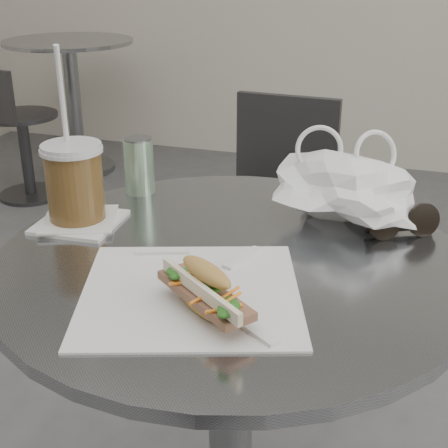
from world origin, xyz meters
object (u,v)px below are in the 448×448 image
(chair_far, at_px, (269,243))
(sunglasses, at_px, (403,224))
(cafe_table, at_px, (231,392))
(banh_mi, at_px, (205,290))
(iced_coffee, at_px, (75,183))
(bg_table, at_px, (73,91))
(drink_can, at_px, (139,165))
(bg_chair, at_px, (18,141))

(chair_far, distance_m, sunglasses, 0.90)
(cafe_table, xyz_separation_m, sunglasses, (0.26, 0.16, 0.30))
(sunglasses, bearing_deg, cafe_table, -178.73)
(banh_mi, distance_m, sunglasses, 0.41)
(iced_coffee, bearing_deg, banh_mi, -34.47)
(banh_mi, bearing_deg, sunglasses, 92.18)
(bg_table, relative_size, iced_coffee, 2.36)
(drink_can, bearing_deg, bg_chair, 132.74)
(bg_table, xyz_separation_m, iced_coffee, (1.30, -2.16, 0.35))
(sunglasses, distance_m, drink_can, 0.52)
(banh_mi, xyz_separation_m, drink_can, (-0.28, 0.39, 0.02))
(cafe_table, distance_m, chair_far, 0.87)
(drink_can, bearing_deg, cafe_table, -39.65)
(cafe_table, height_order, sunglasses, sunglasses)
(sunglasses, bearing_deg, bg_table, 102.34)
(chair_far, bearing_deg, drink_can, 82.91)
(cafe_table, height_order, bg_chair, cafe_table)
(bg_table, xyz_separation_m, chair_far, (1.46, -1.35, -0.11))
(cafe_table, bearing_deg, drink_can, 140.35)
(chair_far, relative_size, drink_can, 6.96)
(chair_far, xyz_separation_m, sunglasses, (0.39, -0.70, 0.41))
(bg_chair, distance_m, sunglasses, 2.49)
(chair_far, height_order, bg_chair, chair_far)
(bg_table, bearing_deg, cafe_table, -53.97)
(sunglasses, bearing_deg, bg_chair, 110.77)
(banh_mi, height_order, iced_coffee, iced_coffee)
(banh_mi, height_order, sunglasses, banh_mi)
(chair_far, height_order, drink_can, drink_can)
(cafe_table, relative_size, banh_mi, 3.63)
(bg_table, xyz_separation_m, drink_can, (1.34, -1.99, 0.33))
(chair_far, xyz_separation_m, drink_can, (-0.12, -0.64, 0.44))
(bg_table, distance_m, chair_far, 1.99)
(chair_far, xyz_separation_m, banh_mi, (0.15, -1.03, 0.42))
(sunglasses, bearing_deg, chair_far, 89.55)
(cafe_table, bearing_deg, bg_table, 126.03)
(banh_mi, bearing_deg, cafe_table, 133.53)
(iced_coffee, bearing_deg, bg_table, 121.04)
(banh_mi, bearing_deg, iced_coffee, -176.91)
(bg_table, bearing_deg, drink_can, -55.96)
(bg_table, bearing_deg, chair_far, -42.67)
(chair_far, bearing_deg, cafe_table, 102.87)
(bg_chair, bearing_deg, chair_far, -19.31)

